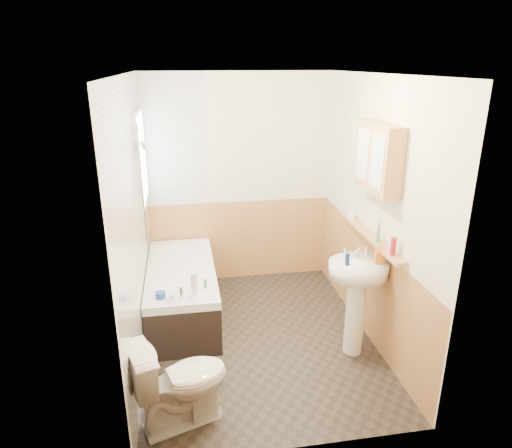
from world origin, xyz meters
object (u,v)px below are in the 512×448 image
(medicine_cabinet, at_px, (378,158))
(bathtub, at_px, (182,291))
(sink, at_px, (357,288))
(toilet, at_px, (181,382))
(pine_shelf, at_px, (370,236))

(medicine_cabinet, bearing_deg, bathtub, 156.87)
(bathtub, xyz_separation_m, sink, (1.57, -0.93, 0.37))
(bathtub, height_order, sink, sink)
(bathtub, bearing_deg, toilet, -91.10)
(bathtub, xyz_separation_m, medicine_cabinet, (1.74, -0.74, 1.52))
(pine_shelf, xyz_separation_m, medicine_cabinet, (-0.03, -0.09, 0.76))
(sink, bearing_deg, medicine_cabinet, 42.14)
(bathtub, bearing_deg, medicine_cabinet, -23.13)
(pine_shelf, height_order, medicine_cabinet, medicine_cabinet)
(sink, bearing_deg, pine_shelf, 49.12)
(sink, bearing_deg, bathtub, 144.48)
(bathtub, bearing_deg, pine_shelf, -20.27)
(toilet, distance_m, pine_shelf, 2.13)
(bathtub, bearing_deg, sink, -30.62)
(bathtub, distance_m, pine_shelf, 2.03)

